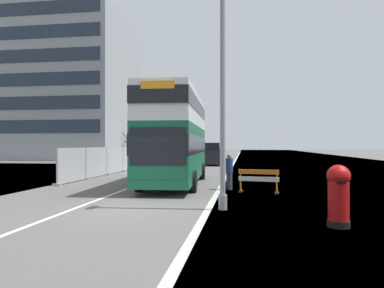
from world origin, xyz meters
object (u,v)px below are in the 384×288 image
at_px(red_pillar_postbox, 339,193).
at_px(car_oncoming_near, 212,155).
at_px(double_decker_bus, 176,137).
at_px(roadworks_barrier, 258,178).
at_px(pedestrian_at_kerb, 229,172).
at_px(lamppost_foreground, 223,93).
at_px(car_receding_mid, 211,154).

bearing_deg(red_pillar_postbox, car_oncoming_near, 102.00).
relative_size(double_decker_bus, roadworks_barrier, 5.87).
bearing_deg(pedestrian_at_kerb, lamppost_foreground, -90.00).
xyz_separation_m(double_decker_bus, car_oncoming_near, (0.37, 17.94, -1.50)).
relative_size(red_pillar_postbox, car_receding_mid, 0.36).
relative_size(car_oncoming_near, car_receding_mid, 0.87).
bearing_deg(red_pillar_postbox, pedestrian_at_kerb, 113.33).
relative_size(car_oncoming_near, pedestrian_at_kerb, 2.28).
bearing_deg(red_pillar_postbox, double_decker_bus, 123.54).
bearing_deg(car_receding_mid, roadworks_barrier, -80.69).
bearing_deg(car_oncoming_near, lamppost_foreground, -84.06).
xyz_separation_m(lamppost_foreground, pedestrian_at_kerb, (0.00, 5.29, -3.01)).
distance_m(double_decker_bus, pedestrian_at_kerb, 3.96).
bearing_deg(lamppost_foreground, red_pillar_postbox, -32.89).
xyz_separation_m(lamppost_foreground, car_receding_mid, (-3.44, 33.41, -2.85)).
relative_size(lamppost_foreground, car_oncoming_near, 2.08).
xyz_separation_m(double_decker_bus, lamppost_foreground, (2.99, -7.24, 1.29)).
distance_m(red_pillar_postbox, car_oncoming_near, 27.84).
relative_size(lamppost_foreground, roadworks_barrier, 4.55).
relative_size(lamppost_foreground, red_pillar_postbox, 5.02).
xyz_separation_m(roadworks_barrier, pedestrian_at_kerb, (-1.34, 1.03, 0.22)).
distance_m(lamppost_foreground, roadworks_barrier, 5.51).
bearing_deg(lamppost_foreground, double_decker_bus, 112.44).
relative_size(roadworks_barrier, car_oncoming_near, 0.46).
bearing_deg(car_receding_mid, car_oncoming_near, -84.35).
relative_size(roadworks_barrier, car_receding_mid, 0.40).
xyz_separation_m(car_oncoming_near, pedestrian_at_kerb, (2.62, -19.89, -0.23)).
xyz_separation_m(roadworks_barrier, car_oncoming_near, (-3.96, 20.92, 0.44)).
bearing_deg(car_oncoming_near, red_pillar_postbox, -78.00).
relative_size(double_decker_bus, pedestrian_at_kerb, 6.12).
distance_m(roadworks_barrier, car_oncoming_near, 21.30).
height_order(lamppost_foreground, car_oncoming_near, lamppost_foreground).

